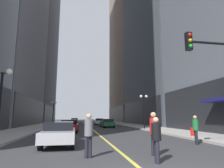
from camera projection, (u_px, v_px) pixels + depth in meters
The scene contains 19 objects.
ground_plane at pixel (87, 125), 38.79m from camera, with size 200.00×200.00×0.00m, color #38383A.
sidewalk_left at pixel (44, 125), 37.41m from camera, with size 4.50×78.00×0.15m, color #ADA8A0.
sidewalk_right at pixel (128, 125), 40.20m from camera, with size 4.50×78.00×0.15m, color #ADA8A0.
lane_centre_stripe at pixel (87, 125), 38.79m from camera, with size 0.16×70.00×0.01m, color #E5D64C.
building_right_far at pixel (130, 0), 73.43m from camera, with size 11.97×26.00×90.48m.
car_silver at pixel (60, 132), 11.31m from camera, with size 1.80×4.70×1.32m.
car_red at pixel (70, 126), 20.52m from camera, with size 1.92×4.32×1.32m.
car_green at pixel (107, 123), 31.00m from camera, with size 1.88×4.51×1.32m.
car_white at pixel (99, 121), 41.61m from camera, with size 1.90×4.33×1.32m.
car_yellow at pixel (74, 121), 50.03m from camera, with size 1.92×4.16×1.32m.
car_grey at pixel (75, 120), 58.80m from camera, with size 1.73×4.20×1.32m.
pedestrian_in_grey_suit at pixel (89, 132), 7.85m from camera, with size 0.42×0.42×1.74m.
pedestrian_in_green_parka at pixel (196, 127), 11.59m from camera, with size 0.41×0.41×1.69m.
pedestrian_in_black_coat at pixel (156, 136), 6.94m from camera, with size 0.38×0.38×1.60m.
pedestrian_in_red_jacket at pixel (154, 130), 8.25m from camera, with size 0.46×0.46×1.81m.
street_lamp_left_near at pixel (1, 88), 11.29m from camera, with size 1.06×0.36×4.43m.
street_lamp_left_far at pixel (53, 108), 35.75m from camera, with size 1.06×0.36×4.43m.
street_lamp_right_mid at pixel (144, 104), 25.10m from camera, with size 1.06×0.36×4.43m.
fire_hydrant_right at pixel (192, 133), 15.22m from camera, with size 0.28×0.28×0.80m, color red.
Camera 1 is at (-1.98, -4.87, 1.60)m, focal length 31.25 mm.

